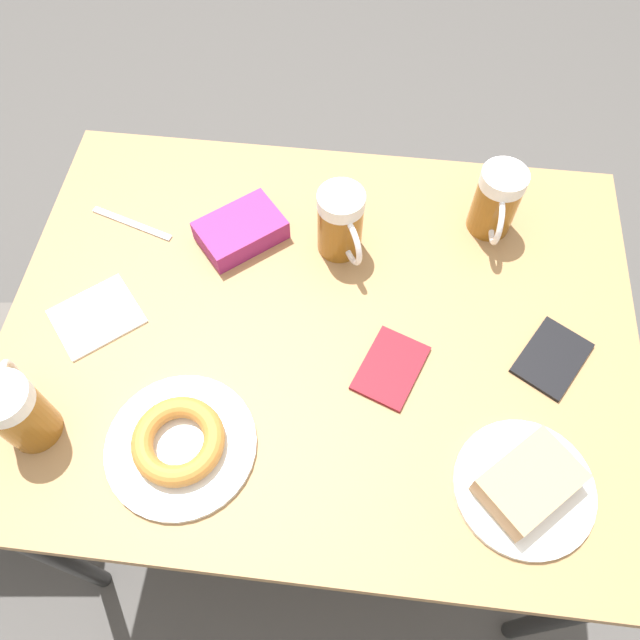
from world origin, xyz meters
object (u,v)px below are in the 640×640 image
beer_mug_left (19,411)px  passport_near_edge (391,368)px  napkin_folded (97,316)px  fork (132,224)px  plate_with_cake (527,485)px  blue_pouch (241,230)px  beer_mug_center (341,223)px  beer_mug_right (496,202)px  plate_with_donut (180,443)px  passport_far_edge (552,358)px

beer_mug_left → passport_near_edge: 0.56m
beer_mug_left → napkin_folded: 0.21m
fork → plate_with_cake: bearing=-120.6°
blue_pouch → passport_near_edge: bearing=-129.4°
fork → blue_pouch: (-0.01, -0.21, 0.02)m
beer_mug_center → beer_mug_right: same height
beer_mug_right → passport_near_edge: bearing=152.6°
fork → passport_near_edge: bearing=-116.1°
passport_near_edge → blue_pouch: 0.37m
plate_with_cake → plate_with_donut: size_ratio=0.90×
beer_mug_center → passport_far_edge: 0.41m
plate_with_cake → passport_near_edge: 0.27m
plate_with_donut → fork: (0.41, 0.19, -0.01)m
plate_with_donut → blue_pouch: 0.40m
plate_with_donut → fork: plate_with_donut is taller
beer_mug_left → blue_pouch: beer_mug_left is taller
plate_with_donut → beer_mug_left: 0.23m
beer_mug_center → blue_pouch: (0.00, 0.18, -0.05)m
beer_mug_center → napkin_folded: beer_mug_center is taller
beer_mug_center → passport_near_edge: (-0.23, -0.10, -0.06)m
beer_mug_left → beer_mug_center: (0.39, -0.43, 0.00)m
passport_near_edge → blue_pouch: blue_pouch is taller
plate_with_donut → passport_near_edge: bearing=-61.6°
passport_far_edge → blue_pouch: bearing=71.1°
napkin_folded → blue_pouch: blue_pouch is taller
fork → beer_mug_center: bearing=-91.2°
plate_with_donut → beer_mug_center: 0.45m
napkin_folded → passport_far_edge: passport_far_edge is taller
plate_with_cake → passport_far_edge: (0.22, -0.06, -0.02)m
plate_with_cake → beer_mug_left: bearing=89.2°
plate_with_cake → napkin_folded: (0.21, 0.70, -0.02)m
passport_near_edge → fork: bearing=63.9°
plate_with_donut → beer_mug_left: bearing=88.7°
napkin_folded → passport_near_edge: (-0.04, -0.50, 0.00)m
beer_mug_left → napkin_folded: beer_mug_left is taller
napkin_folded → fork: bearing=-1.9°
plate_with_donut → napkin_folded: (0.21, 0.19, -0.01)m
beer_mug_right → passport_near_edge: (-0.31, 0.16, -0.06)m
beer_mug_right → passport_far_edge: size_ratio=0.88×
plate_with_cake → blue_pouch: plate_with_cake is taller
passport_near_edge → plate_with_donut: bearing=118.4°
beer_mug_right → blue_pouch: beer_mug_right is taller
plate_with_donut → napkin_folded: plate_with_donut is taller
beer_mug_right → blue_pouch: bearing=99.8°
plate_with_donut → blue_pouch: (0.40, -0.02, 0.00)m
beer_mug_left → beer_mug_center: size_ratio=1.00×
napkin_folded → passport_far_edge: 0.76m
beer_mug_left → passport_near_edge: size_ratio=0.90×
beer_mug_left → fork: 0.41m
beer_mug_center → blue_pouch: size_ratio=0.77×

